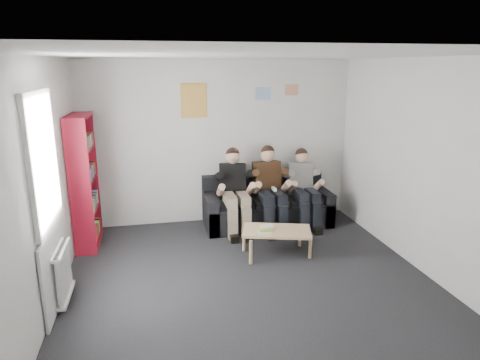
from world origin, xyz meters
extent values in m
plane|color=black|center=(0.00, 0.00, 0.00)|extent=(5.00, 5.00, 0.00)
plane|color=white|center=(0.00, 0.00, 2.70)|extent=(5.00, 5.00, 0.00)
plane|color=silver|center=(0.00, 2.50, 1.35)|extent=(4.50, 0.00, 4.50)
plane|color=silver|center=(0.00, -2.50, 1.35)|extent=(4.50, 0.00, 4.50)
plane|color=silver|center=(-2.25, 0.00, 1.35)|extent=(0.00, 5.00, 5.00)
plane|color=silver|center=(2.25, 0.00, 1.35)|extent=(0.00, 5.00, 5.00)
cube|color=black|center=(0.74, 2.06, 0.20)|extent=(2.08, 0.85, 0.40)
cube|color=black|center=(0.74, 2.40, 0.60)|extent=(2.08, 0.19, 0.41)
cube|color=black|center=(-0.22, 2.06, 0.28)|extent=(0.17, 0.85, 0.57)
cube|color=black|center=(1.69, 2.06, 0.28)|extent=(0.17, 0.85, 0.57)
cube|color=black|center=(0.74, 1.99, 0.44)|extent=(1.74, 0.59, 0.09)
cube|color=maroon|center=(-2.08, 1.83, 0.97)|extent=(0.29, 0.87, 1.93)
cube|color=tan|center=(0.55, 0.89, 0.36)|extent=(0.94, 0.52, 0.04)
cylinder|color=tan|center=(0.12, 0.67, 0.17)|extent=(0.05, 0.05, 0.34)
cylinder|color=tan|center=(0.97, 0.67, 0.17)|extent=(0.05, 0.05, 0.34)
cylinder|color=tan|center=(0.12, 1.10, 0.17)|extent=(0.05, 0.05, 0.34)
cylinder|color=tan|center=(0.97, 1.10, 0.17)|extent=(0.05, 0.05, 0.34)
cube|color=silver|center=(0.36, 0.84, 0.38)|extent=(0.18, 0.13, 0.01)
cube|color=#58BF44|center=(0.38, 0.87, 0.40)|extent=(0.18, 0.13, 0.01)
cube|color=yellow|center=(0.40, 0.90, 0.41)|extent=(0.18, 0.13, 0.01)
cube|color=silver|center=(0.41, 0.92, 0.43)|extent=(0.18, 0.13, 0.01)
cube|color=black|center=(0.16, 2.12, 0.78)|extent=(0.42, 0.31, 0.60)
sphere|color=tan|center=(0.16, 2.08, 1.19)|extent=(0.23, 0.23, 0.23)
sphere|color=black|center=(0.16, 2.09, 1.23)|extent=(0.22, 0.22, 0.22)
cube|color=gray|center=(0.16, 1.80, 0.57)|extent=(0.38, 0.49, 0.16)
cube|color=gray|center=(0.16, 1.57, 0.25)|extent=(0.36, 0.15, 0.49)
cube|color=black|center=(0.16, 1.51, 0.05)|extent=(0.36, 0.27, 0.11)
cube|color=#452A17|center=(0.74, 2.12, 0.78)|extent=(0.43, 0.31, 0.61)
sphere|color=tan|center=(0.74, 2.08, 1.20)|extent=(0.24, 0.24, 0.24)
sphere|color=black|center=(0.74, 2.09, 1.24)|extent=(0.23, 0.23, 0.23)
cube|color=black|center=(0.74, 1.80, 0.57)|extent=(0.39, 0.49, 0.16)
cube|color=black|center=(0.74, 1.56, 0.25)|extent=(0.36, 0.15, 0.49)
cube|color=black|center=(0.74, 1.50, 0.05)|extent=(0.36, 0.28, 0.11)
cube|color=silver|center=(0.74, 1.69, 0.73)|extent=(0.04, 0.15, 0.04)
cube|color=silver|center=(1.32, 2.11, 0.76)|extent=(0.39, 0.29, 0.56)
sphere|color=tan|center=(1.32, 2.07, 1.14)|extent=(0.22, 0.22, 0.22)
sphere|color=black|center=(1.32, 2.09, 1.18)|extent=(0.21, 0.21, 0.21)
cube|color=black|center=(1.32, 1.82, 0.56)|extent=(0.35, 0.45, 0.15)
cube|color=black|center=(1.32, 1.60, 0.25)|extent=(0.33, 0.14, 0.49)
cube|color=black|center=(1.32, 1.54, 0.05)|extent=(0.33, 0.26, 0.10)
cylinder|color=white|center=(-2.15, -0.08, 0.35)|extent=(0.06, 0.06, 0.60)
cylinder|color=white|center=(-2.15, 0.00, 0.35)|extent=(0.06, 0.06, 0.60)
cylinder|color=white|center=(-2.15, 0.08, 0.35)|extent=(0.06, 0.06, 0.60)
cylinder|color=white|center=(-2.15, 0.16, 0.35)|extent=(0.06, 0.06, 0.60)
cylinder|color=white|center=(-2.15, 0.24, 0.35)|extent=(0.06, 0.06, 0.60)
cylinder|color=white|center=(-2.15, 0.32, 0.35)|extent=(0.06, 0.06, 0.60)
cylinder|color=white|center=(-2.15, 0.40, 0.35)|extent=(0.06, 0.06, 0.60)
cylinder|color=white|center=(-2.15, 0.48, 0.35)|extent=(0.06, 0.06, 0.60)
cube|color=white|center=(-2.15, 0.20, 0.07)|extent=(0.10, 0.64, 0.04)
cube|color=white|center=(-2.15, 0.20, 0.63)|extent=(0.10, 0.64, 0.04)
cube|color=white|center=(-2.23, 0.20, 1.65)|extent=(0.02, 1.00, 1.30)
cube|color=silver|center=(-2.22, 0.20, 2.33)|extent=(0.05, 1.12, 0.06)
cube|color=silver|center=(-2.22, 0.20, 0.97)|extent=(0.05, 1.12, 0.06)
cube|color=silver|center=(-2.22, 0.20, 0.45)|extent=(0.03, 1.30, 0.90)
cube|color=gold|center=(-0.40, 2.49, 2.05)|extent=(0.42, 0.01, 0.55)
cube|color=#3F83D8|center=(0.75, 2.49, 2.15)|extent=(0.25, 0.01, 0.20)
cube|color=#CF409C|center=(1.25, 2.49, 2.20)|extent=(0.22, 0.01, 0.18)
cube|color=silver|center=(-1.00, 2.49, 2.25)|extent=(0.20, 0.01, 0.14)
camera|label=1|loc=(-1.12, -4.47, 2.60)|focal=32.00mm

